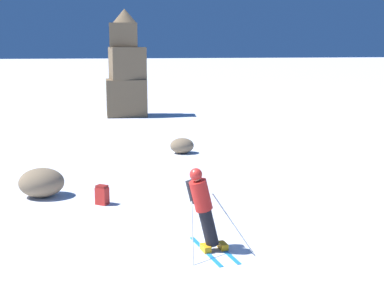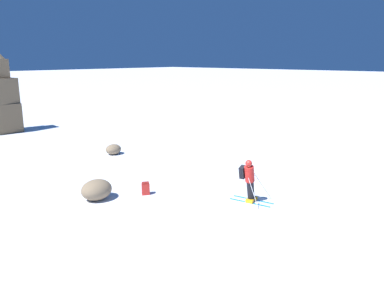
# 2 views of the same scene
# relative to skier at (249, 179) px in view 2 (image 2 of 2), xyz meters

# --- Properties ---
(ground_plane) EXTENTS (300.00, 300.00, 0.00)m
(ground_plane) POSITION_rel_skier_xyz_m (-1.16, 0.01, -0.94)
(ground_plane) COLOR white
(skier) EXTENTS (1.27, 1.66, 1.72)m
(skier) POSITION_rel_skier_xyz_m (0.00, 0.00, 0.00)
(skier) COLOR #1E7AC6
(skier) RESTS_ON ground
(spare_backpack) EXTENTS (0.37, 0.35, 0.50)m
(spare_backpack) POSITION_rel_skier_xyz_m (-1.90, 3.51, -0.70)
(spare_backpack) COLOR #AD231E
(spare_backpack) RESTS_ON ground
(exposed_boulder_0) EXTENTS (0.88, 0.75, 0.57)m
(exposed_boulder_0) POSITION_rel_skier_xyz_m (1.09, 9.55, -0.65)
(exposed_boulder_0) COLOR #7A664C
(exposed_boulder_0) RESTS_ON ground
(exposed_boulder_1) EXTENTS (1.19, 1.01, 0.77)m
(exposed_boulder_1) POSITION_rel_skier_xyz_m (-3.48, 4.49, -0.55)
(exposed_boulder_1) COLOR #7A664C
(exposed_boulder_1) RESTS_ON ground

